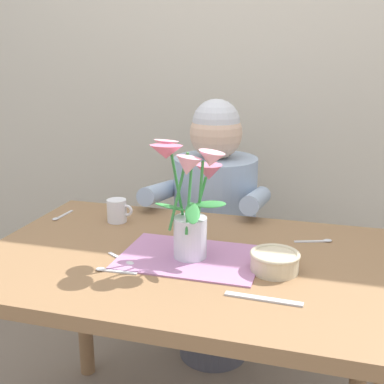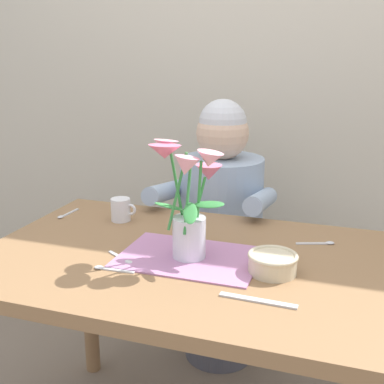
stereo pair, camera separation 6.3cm
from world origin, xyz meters
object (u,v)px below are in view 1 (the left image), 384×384
(seated_person, at_px, (214,237))
(tea_cup, at_px, (117,211))
(flower_vase, at_px, (189,198))
(ceramic_bowl, at_px, (275,261))
(dinner_knife, at_px, (263,299))

(seated_person, height_order, tea_cup, seated_person)
(flower_vase, distance_m, tea_cup, 0.43)
(ceramic_bowl, xyz_separation_m, dinner_knife, (-0.00, -0.17, -0.03))
(flower_vase, bearing_deg, tea_cup, 144.85)
(ceramic_bowl, distance_m, dinner_knife, 0.17)
(dinner_knife, bearing_deg, seated_person, 113.26)
(seated_person, bearing_deg, flower_vase, -82.74)
(ceramic_bowl, relative_size, tea_cup, 1.46)
(flower_vase, bearing_deg, dinner_knife, -37.98)
(seated_person, relative_size, ceramic_bowl, 8.35)
(dinner_knife, distance_m, tea_cup, 0.71)
(seated_person, relative_size, dinner_knife, 5.97)
(flower_vase, relative_size, tea_cup, 3.65)
(ceramic_bowl, height_order, tea_cup, tea_cup)
(dinner_knife, bearing_deg, flower_vase, 144.01)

